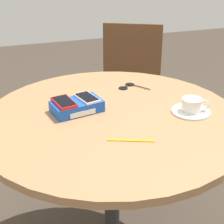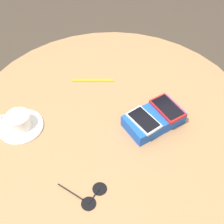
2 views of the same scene
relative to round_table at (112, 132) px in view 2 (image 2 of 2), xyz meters
name	(u,v)px [view 2 (image 2 of 2)]	position (x,y,z in m)	size (l,w,h in m)	color
ground_plane	(112,206)	(0.00, 0.00, -0.68)	(8.00, 8.00, 0.00)	#42382D
round_table	(112,132)	(0.00, 0.00, 0.00)	(1.09, 1.09, 0.78)	#2D2D2D
phone_box	(154,119)	(-0.13, 0.09, 0.12)	(0.23, 0.16, 0.05)	blue
phone_red	(167,108)	(-0.18, 0.08, 0.15)	(0.10, 0.14, 0.01)	red
phone_white	(144,120)	(-0.08, 0.10, 0.15)	(0.10, 0.13, 0.01)	silver
saucer	(21,126)	(0.33, -0.07, 0.10)	(0.16, 0.16, 0.01)	white
coffee_cup	(18,121)	(0.33, -0.07, 0.13)	(0.11, 0.08, 0.06)	white
lanyard_strap	(93,80)	(0.01, -0.21, 0.10)	(0.17, 0.02, 0.00)	orange
sunglasses	(92,196)	(0.17, 0.28, 0.10)	(0.14, 0.12, 0.01)	black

